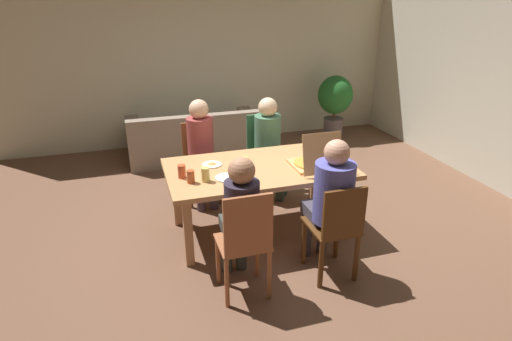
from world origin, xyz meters
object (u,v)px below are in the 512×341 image
at_px(drinking_glass_1, 245,162).
at_px(drinking_glass_0, 191,177).
at_px(dining_table, 259,174).
at_px(chair_2, 335,229).
at_px(drinking_glass_2, 182,171).
at_px(drinking_glass_3, 206,174).
at_px(potted_plant, 335,100).
at_px(chair_0, 265,152).
at_px(person_2, 331,195).
at_px(chair_1, 245,240).
at_px(person_3, 201,144).
at_px(pizza_box_0, 313,162).
at_px(person_1, 240,213).
at_px(plate_0, 227,178).
at_px(person_0, 269,139).
at_px(couch, 195,140).
at_px(chair_3, 200,157).
at_px(plate_1, 212,164).

bearing_deg(drinking_glass_1, drinking_glass_0, -159.64).
relative_size(dining_table, chair_2, 2.01).
height_order(drinking_glass_2, drinking_glass_3, drinking_glass_3).
bearing_deg(potted_plant, dining_table, -129.98).
xyz_separation_m(chair_0, person_2, (0.00, -1.79, 0.24)).
xyz_separation_m(chair_1, person_3, (0.00, 1.85, 0.19)).
bearing_deg(drinking_glass_1, pizza_box_0, -18.10).
relative_size(person_3, potted_plant, 1.16).
bearing_deg(person_3, drinking_glass_0, -105.61).
bearing_deg(person_2, drinking_glass_0, 149.91).
relative_size(person_1, drinking_glass_3, 9.06).
height_order(person_1, plate_0, person_1).
xyz_separation_m(person_3, drinking_glass_0, (-0.29, -1.04, 0.06)).
distance_m(person_0, person_1, 1.86).
bearing_deg(person_2, couch, 101.44).
bearing_deg(plate_0, drinking_glass_2, 160.73).
height_order(dining_table, chair_1, chair_1).
bearing_deg(drinking_glass_1, drinking_glass_3, -153.51).
distance_m(pizza_box_0, drinking_glass_2, 1.30).
xyz_separation_m(drinking_glass_0, drinking_glass_1, (0.59, 0.22, -0.01)).
distance_m(person_3, pizza_box_0, 1.40).
height_order(person_1, chair_3, person_1).
bearing_deg(drinking_glass_0, drinking_glass_1, 20.36).
xyz_separation_m(person_0, person_3, (-0.82, 0.03, 0.01)).
height_order(person_0, plate_0, person_0).
bearing_deg(plate_1, drinking_glass_0, -126.97).
distance_m(dining_table, plate_0, 0.43).
relative_size(person_2, plate_1, 6.37).
bearing_deg(person_3, drinking_glass_2, -111.36).
relative_size(drinking_glass_0, drinking_glass_3, 0.91).
distance_m(plate_0, drinking_glass_1, 0.33).
height_order(dining_table, potted_plant, potted_plant).
relative_size(plate_1, drinking_glass_3, 1.48).
bearing_deg(couch, chair_1, -92.82).
bearing_deg(dining_table, drinking_glass_3, -161.67).
bearing_deg(person_2, pizza_box_0, 79.18).
relative_size(pizza_box_0, drinking_glass_0, 3.97).
xyz_separation_m(chair_1, couch, (0.17, 3.38, -0.28)).
height_order(chair_0, chair_3, chair_0).
bearing_deg(drinking_glass_2, drinking_glass_0, -65.92).
xyz_separation_m(drinking_glass_1, drinking_glass_2, (-0.65, -0.08, 0.01)).
distance_m(chair_3, drinking_glass_0, 1.25).
height_order(person_1, drinking_glass_3, person_1).
relative_size(dining_table, drinking_glass_3, 13.71).
height_order(person_3, drinking_glass_1, person_3).
xyz_separation_m(plate_0, couch, (0.12, 2.57, -0.47)).
bearing_deg(person_1, pizza_box_0, 35.12).
distance_m(couch, potted_plant, 2.45).
xyz_separation_m(chair_1, person_1, (-0.00, 0.15, 0.17)).
height_order(pizza_box_0, couch, pizza_box_0).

